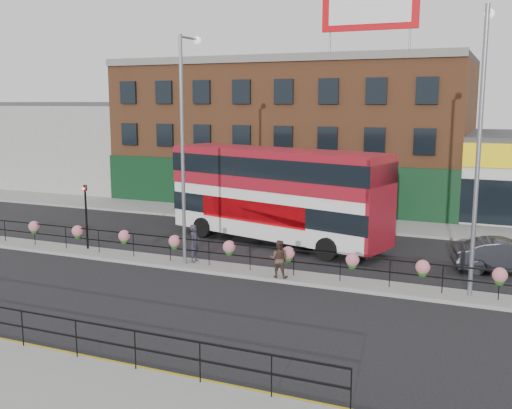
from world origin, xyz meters
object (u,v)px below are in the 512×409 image
at_px(double_decker_bus, 277,186).
at_px(car, 506,256).
at_px(lamp_column_east, 480,127).
at_px(pedestrian_b, 279,259).
at_px(lamp_column_west, 185,130).
at_px(pedestrian_a, 195,243).

distance_m(double_decker_bus, car, 11.48).
distance_m(car, lamp_column_east, 7.15).
bearing_deg(pedestrian_b, car, -157.11).
xyz_separation_m(lamp_column_west, lamp_column_east, (12.15, 0.30, 0.32)).
xyz_separation_m(car, lamp_column_east, (-1.20, -4.12, 5.71)).
bearing_deg(car, pedestrian_b, 105.84).
relative_size(car, lamp_column_west, 0.46).
distance_m(car, lamp_column_west, 15.06).
bearing_deg(pedestrian_a, double_decker_bus, -22.73).
distance_m(car, pedestrian_a, 13.74).
relative_size(car, pedestrian_b, 2.95).
distance_m(double_decker_bus, lamp_column_east, 11.82).
relative_size(double_decker_bus, lamp_column_west, 1.24).
height_order(double_decker_bus, pedestrian_b, double_decker_bus).
distance_m(pedestrian_a, pedestrian_b, 4.46).
bearing_deg(car, double_decker_bus, 69.61).
height_order(pedestrian_a, lamp_column_west, lamp_column_west).
distance_m(pedestrian_b, lamp_column_west, 7.00).
height_order(pedestrian_a, pedestrian_b, pedestrian_a).
xyz_separation_m(double_decker_bus, lamp_column_west, (-2.16, -5.62, 3.08)).
bearing_deg(pedestrian_b, pedestrian_a, -17.27).
height_order(lamp_column_west, lamp_column_east, lamp_column_east).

